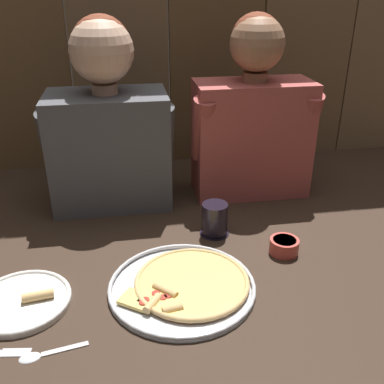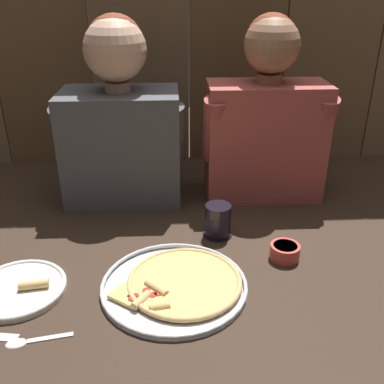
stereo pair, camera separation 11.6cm
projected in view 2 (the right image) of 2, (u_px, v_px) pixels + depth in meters
ground_plane at (202, 270)px, 1.15m from camera, size 3.20×3.20×0.00m
pizza_tray at (178, 284)px, 1.08m from camera, size 0.36×0.36×0.03m
dinner_plate at (19, 289)px, 1.07m from camera, size 0.23×0.23×0.03m
drinking_glass at (218, 221)px, 1.29m from camera, size 0.09×0.09×0.10m
dipping_bowl at (285, 251)px, 1.19m from camera, size 0.08×0.08×0.04m
table_spoon at (27, 340)px, 0.93m from camera, size 0.14×0.05×0.01m
diner_left at (120, 121)px, 1.42m from camera, size 0.41×0.24×0.60m
diner_right at (266, 119)px, 1.44m from camera, size 0.42×0.20×0.60m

